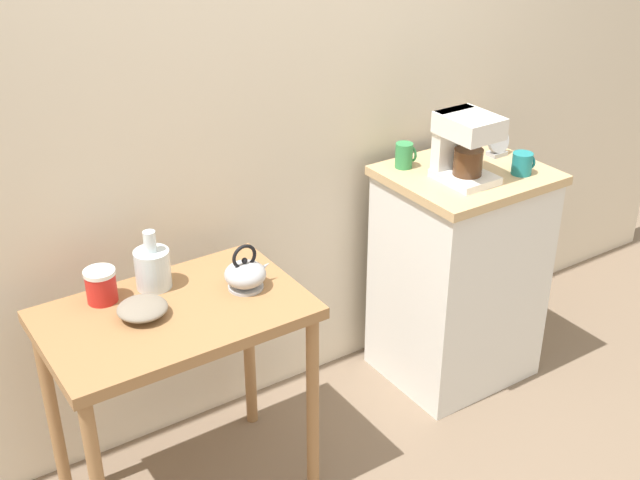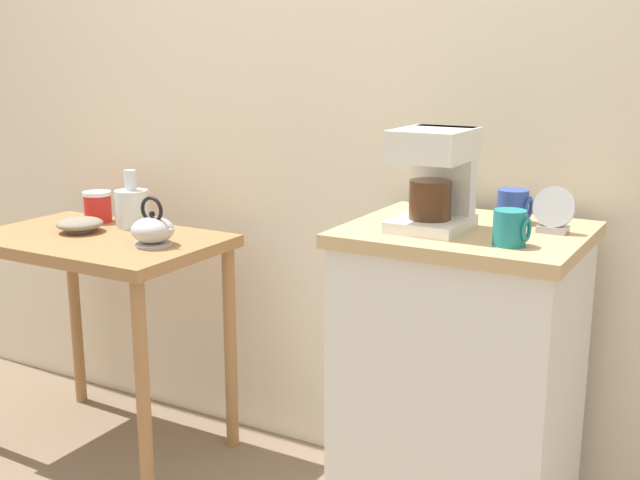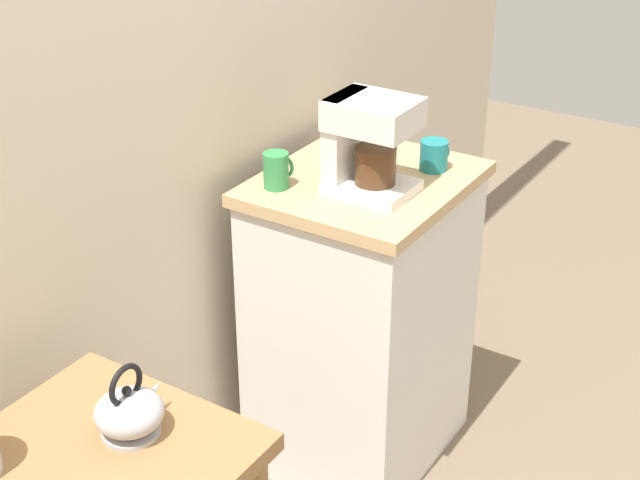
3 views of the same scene
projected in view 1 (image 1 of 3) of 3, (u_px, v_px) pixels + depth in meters
ground_plane at (338, 424)px, 3.29m from camera, size 8.00×8.00×0.00m
back_wall at (300, 52)px, 3.00m from camera, size 4.40×0.10×2.80m
wooden_table at (177, 339)px, 2.66m from camera, size 0.84×0.53×0.78m
kitchen_counter at (458, 274)px, 3.41m from camera, size 0.61×0.53×0.94m
bowl_stoneware at (142, 308)px, 2.56m from camera, size 0.16×0.16×0.05m
teakettle at (246, 274)px, 2.70m from camera, size 0.17×0.14×0.16m
glass_carafe_vase at (153, 267)px, 2.70m from camera, size 0.12×0.12×0.20m
canister_enamel at (101, 286)px, 2.63m from camera, size 0.10×0.10×0.11m
coffee_maker at (464, 144)px, 3.06m from camera, size 0.18×0.22×0.26m
mug_dark_teal at (522, 163)px, 3.15m from camera, size 0.09×0.08×0.09m
mug_blue at (462, 146)px, 3.31m from camera, size 0.09×0.08×0.09m
mug_tall_green at (405, 155)px, 3.21m from camera, size 0.08×0.07×0.10m
table_clock at (498, 143)px, 3.31m from camera, size 0.11×0.05×0.12m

